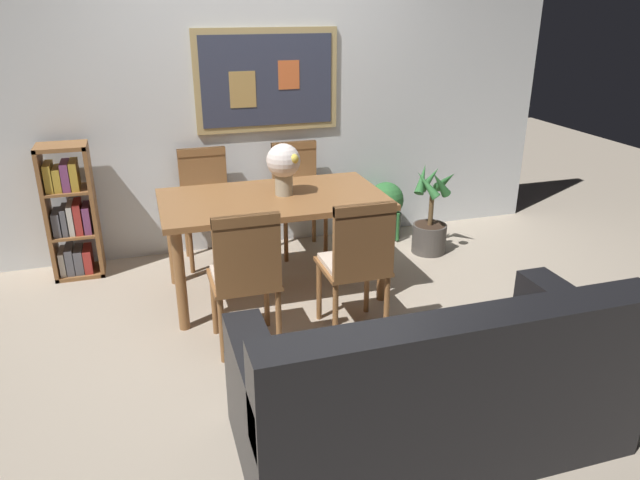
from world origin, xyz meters
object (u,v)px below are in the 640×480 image
Objects in this scene: potted_ivy at (386,209)px; potted_palm at (430,223)px; dining_chair_far_right at (297,188)px; dining_chair_near_right at (358,257)px; flower_vase at (284,164)px; bookshelf at (71,215)px; dining_chair_near_left at (245,270)px; dining_table at (273,209)px; leather_couch at (433,391)px; dining_chair_far_left at (206,196)px.

potted_palm is (0.22, -0.43, 0.00)m from potted_ivy.
potted_palm is (1.04, -0.42, -0.27)m from dining_chair_far_right.
flower_vase reaches higher than dining_chair_near_right.
bookshelf is 2.85× the size of flower_vase.
potted_palm is (2.82, -0.41, -0.22)m from bookshelf.
bookshelf is 1.86× the size of potted_ivy.
dining_chair_near_left is at bearing -119.64° from flower_vase.
dining_chair_near_left reaches higher than potted_palm.
leather_couch reaches higher than dining_table.
leather_couch is (0.67, -1.09, -0.23)m from dining_chair_near_left.
dining_chair_far_left is (-0.38, 0.75, -0.10)m from dining_table.
leather_couch is (-0.05, -2.56, -0.23)m from dining_chair_far_right.
dining_chair_far_left is 1.64× the size of potted_ivy.
dining_chair_near_right is (0.35, -0.74, -0.10)m from dining_table.
flower_vase is at bearing 13.79° from dining_table.
dining_chair_near_left is 2.52× the size of flower_vase.
dining_chair_far_right is 1.00× the size of dining_chair_near_left.
dining_chair_near_right is 0.91m from flower_vase.
dining_chair_far_left is 1.00× the size of dining_chair_near_left.
dining_table reaches higher than potted_ivy.
dining_chair_near_right is 1.19× the size of potted_palm.
flower_vase reaches higher than leather_couch.
dining_chair_far_left and dining_chair_far_right have the same top height.
bookshelf reaches higher than dining_chair_near_right.
bookshelf is 1.35× the size of potted_palm.
leather_couch is (0.33, -1.82, -0.33)m from dining_table.
dining_table is 0.84m from dining_chair_far_right.
dining_table is at bearing 65.05° from dining_chair_near_left.
dining_chair_far_right is at bearing 68.22° from flower_vase.
dining_chair_near_left is at bearing -115.90° from dining_chair_far_right.
potted_ivy is (1.53, 1.49, -0.28)m from dining_chair_near_left.
dining_chair_far_right is at bearing 64.10° from dining_chair_near_left.
leather_couch is 1.75× the size of bookshelf.
leather_couch is at bearing -55.91° from bookshelf.
bookshelf is at bearing -179.84° from dining_chair_far_right.
dining_chair_near_right is at bearing -64.51° from dining_table.
potted_ivy is (1.58, 0.01, -0.28)m from dining_chair_far_left.
dining_chair_far_right is 0.51× the size of leather_couch.
leather_couch is 3.10m from bookshelf.
dining_chair_near_left is (-0.72, -1.47, 0.00)m from dining_chair_far_right.
dining_chair_far_right is at bearing 63.18° from dining_table.
flower_vase is at bearing -146.34° from potted_ivy.
potted_palm is at bearing 31.02° from dining_chair_near_left.
potted_palm is at bearing 12.97° from flower_vase.
dining_chair_near_right is 0.88× the size of bookshelf.
dining_chair_far_left reaches higher than dining_table.
potted_palm is at bearing -13.23° from dining_chair_far_left.
bookshelf is at bearing 124.09° from leather_couch.
dining_chair_near_right reaches higher than dining_table.
leather_couch is (0.71, -2.57, -0.23)m from dining_chair_far_left.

